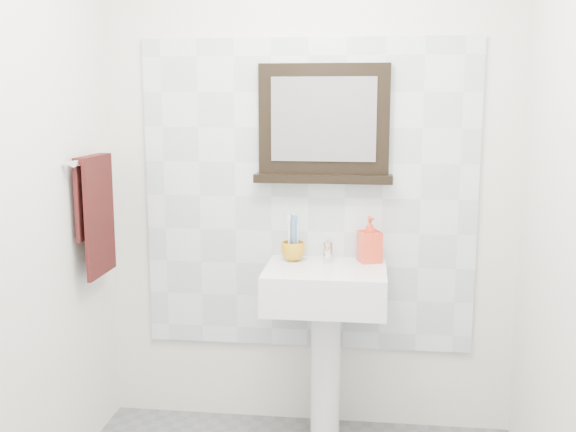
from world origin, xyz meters
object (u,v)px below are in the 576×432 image
object	(u,v)px
soap_dispenser	(370,239)
framed_mirror	(324,127)
toothbrush_cup	(293,251)
hand_towel	(96,206)
pedestal_sink	(325,306)

from	to	relation	value
soap_dispenser	framed_mirror	bearing A→B (deg)	143.69
toothbrush_cup	framed_mirror	distance (m)	0.61
toothbrush_cup	soap_dispenser	world-z (taller)	soap_dispenser
toothbrush_cup	framed_mirror	world-z (taller)	framed_mirror
framed_mirror	hand_towel	size ratio (longest dim) A/B	1.18
toothbrush_cup	framed_mirror	xyz separation A→B (m)	(0.13, 0.08, 0.58)
hand_towel	toothbrush_cup	bearing A→B (deg)	12.88
soap_dispenser	hand_towel	world-z (taller)	hand_towel
hand_towel	soap_dispenser	bearing A→B (deg)	10.16
soap_dispenser	hand_towel	distance (m)	1.27
pedestal_sink	hand_towel	xyz separation A→B (m)	(-1.04, -0.10, 0.46)
pedestal_sink	framed_mirror	size ratio (longest dim) A/B	1.48
toothbrush_cup	hand_towel	bearing A→B (deg)	-167.12
framed_mirror	hand_towel	xyz separation A→B (m)	(-1.02, -0.28, -0.35)
pedestal_sink	hand_towel	size ratio (longest dim) A/B	1.75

